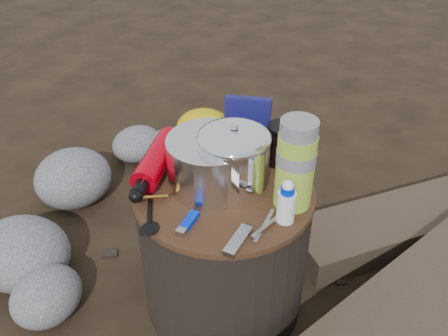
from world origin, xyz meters
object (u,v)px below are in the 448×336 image
at_px(stump, 224,249).
at_px(thermos, 295,165).
at_px(camping_pot, 234,159).
at_px(fuel_bottle, 157,160).
at_px(travel_mug, 281,145).

relative_size(stump, thermos, 2.02).
xyz_separation_m(camping_pot, fuel_bottle, (-0.21, -0.03, -0.05)).
distance_m(stump, fuel_bottle, 0.31).
xyz_separation_m(stump, thermos, (0.17, 0.03, 0.32)).
distance_m(stump, camping_pot, 0.30).
height_order(thermos, travel_mug, thermos).
height_order(stump, fuel_bottle, fuel_bottle).
relative_size(camping_pot, thermos, 0.78).
bearing_deg(travel_mug, fuel_bottle, -146.35).
bearing_deg(thermos, camping_pot, -176.41).
bearing_deg(fuel_bottle, travel_mug, 19.15).
relative_size(camping_pot, travel_mug, 1.55).
xyz_separation_m(stump, camping_pot, (0.02, 0.02, 0.29)).
bearing_deg(camping_pot, thermos, 3.59).
bearing_deg(travel_mug, stump, -114.99).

